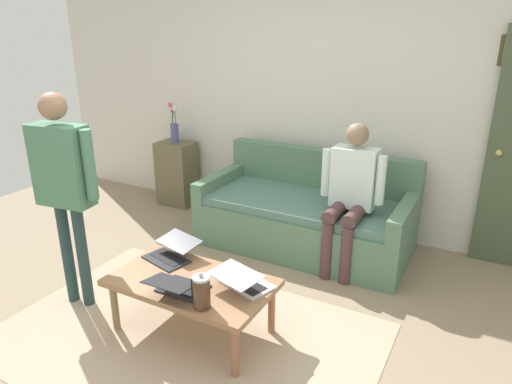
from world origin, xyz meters
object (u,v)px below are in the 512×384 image
french_press (202,292)px  laptop_center (171,253)px  couch (306,216)px  flower_vase (174,128)px  side_shelf (177,173)px  person_standing (63,175)px  person_seated (351,189)px  laptop_left (179,286)px  laptop_right (243,281)px  coffee_table (192,285)px

french_press → laptop_center: bearing=-36.1°
couch → flower_vase: flower_vase is taller
side_shelf → french_press: bearing=130.8°
laptop_center → person_standing: person_standing is taller
french_press → person_standing: person_standing is taller
person_seated → french_press: bearing=76.4°
laptop_center → couch: bearing=-108.3°
french_press → couch: bearing=-87.4°
person_standing → side_shelf: bearing=-72.8°
couch → laptop_center: couch is taller
person_standing → laptop_left: bearing=177.7°
french_press → flower_vase: (1.87, -2.17, 0.41)m
laptop_left → person_seated: 1.71m
french_press → side_shelf: side_shelf is taller
flower_vase → laptop_right: bearing=136.9°
laptop_left → side_shelf: size_ratio=0.47×
coffee_table → person_seated: 1.59m
couch → laptop_left: (0.14, 1.80, 0.15)m
coffee_table → laptop_right: size_ratio=2.70×
laptop_right → french_press: (0.11, 0.32, 0.06)m
laptop_right → side_shelf: (1.98, -1.85, -0.08)m
couch → coffee_table: 1.64m
laptop_left → flower_vase: bearing=-52.0°
couch → person_standing: 2.22m
laptop_center → coffee_table: bearing=149.9°
laptop_center → person_standing: (0.66, 0.31, 0.59)m
coffee_table → person_seated: person_seated is taller
laptop_left → flower_vase: size_ratio=0.76×
couch → laptop_left: size_ratio=5.56×
couch → laptop_right: 1.56m
french_press → laptop_right: bearing=-108.5°
laptop_left → flower_vase: flower_vase is taller
laptop_left → person_seated: (-0.62, -1.57, 0.28)m
coffee_table → side_shelf: 2.53m
laptop_left → side_shelf: (1.64, -2.11, -0.08)m
side_shelf → couch: bearing=170.2°
couch → flower_vase: 1.92m
laptop_left → person_standing: person_standing is taller
couch → laptop_center: bearing=71.7°
side_shelf → flower_vase: size_ratio=1.62×
couch → french_press: size_ratio=8.13×
french_press → person_standing: bearing=-4.9°
person_standing → flower_vase: bearing=-72.8°
laptop_right → laptop_center: bearing=-7.9°
flower_vase → person_standing: 2.17m
laptop_center → person_seated: 1.58m
couch → laptop_center: size_ratio=4.82×
laptop_right → person_standing: size_ratio=0.25×
flower_vase → person_seated: size_ratio=0.36×
laptop_center → french_press: (-0.57, 0.41, 0.07)m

